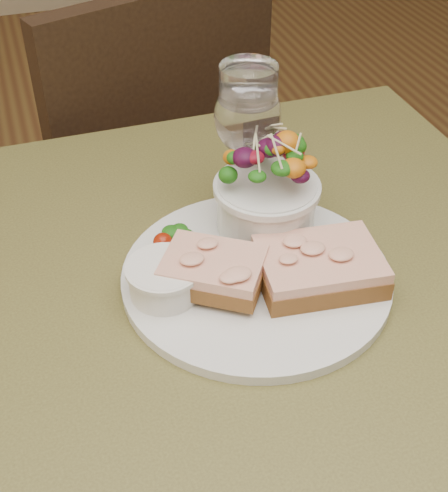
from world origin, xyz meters
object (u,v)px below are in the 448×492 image
object	(u,v)px
sandwich_front	(319,267)
sandwich_back	(213,270)
ramekin	(164,278)
wine_glass	(248,121)
chair_far	(132,247)
cafe_table	(233,367)
salad_bowl	(267,185)
dinner_plate	(256,276)

from	to	relation	value
sandwich_front	sandwich_back	size ratio (longest dim) A/B	1.08
ramekin	wine_glass	xyz separation A→B (m)	(0.13, 0.13, 0.09)
chair_far	wine_glass	bearing A→B (deg)	78.37
chair_far	wine_glass	world-z (taller)	wine_glass
cafe_table	sandwich_front	xyz separation A→B (m)	(0.09, -0.00, 0.13)
sandwich_front	sandwich_back	world-z (taller)	sandwich_back
cafe_table	wine_glass	distance (m)	0.28
sandwich_back	ramekin	size ratio (longest dim) A/B	1.75
ramekin	wine_glass	distance (m)	0.21
ramekin	salad_bowl	distance (m)	0.16
chair_far	ramekin	xyz separation A→B (m)	(-0.07, -0.66, 0.49)
dinner_plate	ramekin	size ratio (longest dim) A/B	3.98
salad_bowl	cafe_table	bearing A→B (deg)	-126.37
sandwich_back	wine_glass	xyz separation A→B (m)	(0.08, 0.13, 0.09)
salad_bowl	ramekin	bearing A→B (deg)	-152.82
cafe_table	salad_bowl	world-z (taller)	salad_bowl
dinner_plate	wine_glass	world-z (taller)	wine_glass
sandwich_back	dinner_plate	bearing A→B (deg)	41.18
cafe_table	wine_glass	size ratio (longest dim) A/B	4.57
dinner_plate	sandwich_front	xyz separation A→B (m)	(0.06, -0.03, 0.02)
sandwich_front	dinner_plate	bearing A→B (deg)	158.83
chair_far	wine_glass	distance (m)	0.79
salad_bowl	wine_glass	distance (m)	0.08
ramekin	wine_glass	bearing A→B (deg)	43.32
sandwich_back	ramekin	bearing A→B (deg)	-153.93
salad_bowl	wine_glass	xyz separation A→B (m)	(-0.00, 0.06, 0.05)
sandwich_back	salad_bowl	xyz separation A→B (m)	(0.09, 0.08, 0.04)
dinner_plate	salad_bowl	bearing A→B (deg)	62.28
dinner_plate	cafe_table	bearing A→B (deg)	-142.49
sandwich_front	wine_glass	world-z (taller)	wine_glass
sandwich_back	salad_bowl	size ratio (longest dim) A/B	1.01
cafe_table	sandwich_back	world-z (taller)	sandwich_back
dinner_plate	salad_bowl	world-z (taller)	salad_bowl
cafe_table	chair_far	bearing A→B (deg)	89.79
sandwich_front	sandwich_back	distance (m)	0.11
sandwich_back	ramekin	xyz separation A→B (m)	(-0.05, 0.01, -0.00)
ramekin	sandwich_front	bearing A→B (deg)	-10.80
cafe_table	dinner_plate	xyz separation A→B (m)	(0.03, 0.03, 0.11)
dinner_plate	sandwich_back	bearing A→B (deg)	-172.43
ramekin	cafe_table	bearing A→B (deg)	-21.60
sandwich_front	ramekin	xyz separation A→B (m)	(-0.16, 0.03, 0.00)
cafe_table	salad_bowl	distance (m)	0.21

